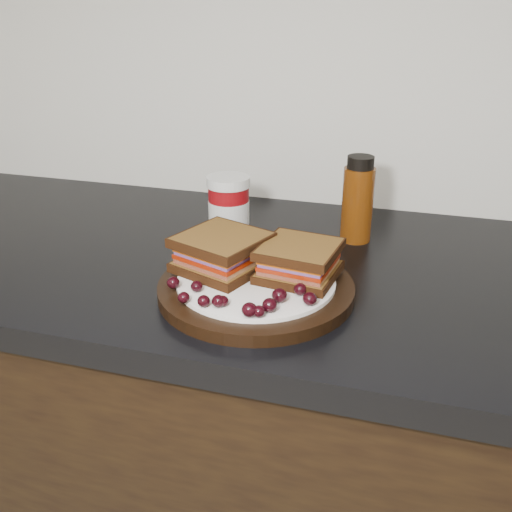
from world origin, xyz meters
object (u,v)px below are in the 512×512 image
(sandwich_left, at_px, (222,252))
(condiment_jar, at_px, (229,207))
(plate, at_px, (256,288))
(oil_bottle, at_px, (358,199))

(sandwich_left, relative_size, condiment_jar, 1.05)
(plate, xyz_separation_m, sandwich_left, (-0.06, 0.02, 0.04))
(plate, bearing_deg, sandwich_left, 161.06)
(sandwich_left, bearing_deg, plate, 1.39)
(plate, relative_size, sandwich_left, 2.43)
(plate, distance_m, sandwich_left, 0.07)
(sandwich_left, bearing_deg, condiment_jar, 126.09)
(sandwich_left, xyz_separation_m, condiment_jar, (-0.05, 0.18, 0.00))
(plate, relative_size, oil_bottle, 1.88)
(condiment_jar, relative_size, oil_bottle, 0.74)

